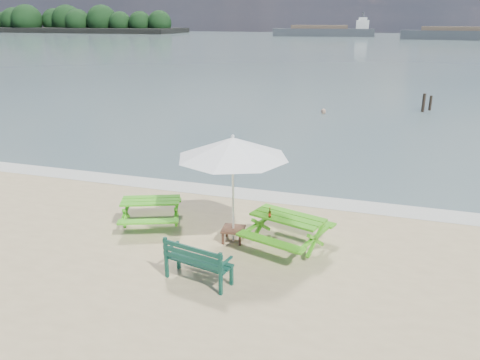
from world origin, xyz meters
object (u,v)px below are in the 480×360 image
(beer_bottle, at_px, (270,214))
(swimmer, at_px, (323,123))
(picnic_table_right, at_px, (287,232))
(park_bench, at_px, (199,269))
(picnic_table_left, at_px, (151,213))
(side_table, at_px, (233,234))
(patio_umbrella, at_px, (233,148))

(beer_bottle, height_order, swimmer, beer_bottle)
(picnic_table_right, bearing_deg, beer_bottle, -152.34)
(picnic_table_right, bearing_deg, park_bench, -124.97)
(picnic_table_left, distance_m, side_table, 2.24)
(picnic_table_right, xyz_separation_m, side_table, (-1.25, -0.07, -0.20))
(side_table, xyz_separation_m, beer_bottle, (0.89, -0.12, 0.67))
(picnic_table_left, bearing_deg, park_bench, -44.69)
(side_table, relative_size, swimmer, 0.35)
(beer_bottle, bearing_deg, picnic_table_left, 173.54)
(side_table, bearing_deg, patio_umbrella, 180.00)
(side_table, relative_size, beer_bottle, 2.40)
(patio_umbrella, distance_m, swimmer, 16.13)
(picnic_table_left, height_order, side_table, picnic_table_left)
(picnic_table_left, distance_m, beer_bottle, 3.17)
(picnic_table_right, xyz_separation_m, park_bench, (-1.36, -1.94, -0.11))
(picnic_table_right, bearing_deg, swimmer, 94.89)
(picnic_table_right, height_order, patio_umbrella, patio_umbrella)
(picnic_table_right, xyz_separation_m, patio_umbrella, (-1.25, -0.07, 1.88))
(picnic_table_left, bearing_deg, swimmer, 82.28)
(picnic_table_left, bearing_deg, side_table, -5.98)
(picnic_table_left, xyz_separation_m, swimmer, (2.12, 15.66, -0.82))
(patio_umbrella, xyz_separation_m, swimmer, (-0.10, 15.89, -2.75))
(picnic_table_right, xyz_separation_m, swimmer, (-1.35, 15.82, -0.86))
(patio_umbrella, bearing_deg, beer_bottle, -7.67)
(picnic_table_left, relative_size, swimmer, 1.26)
(picnic_table_left, bearing_deg, beer_bottle, -6.46)
(patio_umbrella, distance_m, beer_bottle, 1.67)
(side_table, bearing_deg, picnic_table_right, 3.35)
(side_table, distance_m, patio_umbrella, 2.08)
(side_table, bearing_deg, picnic_table_left, 174.02)
(side_table, height_order, swimmer, side_table)
(park_bench, xyz_separation_m, patio_umbrella, (0.10, 1.86, 1.99))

